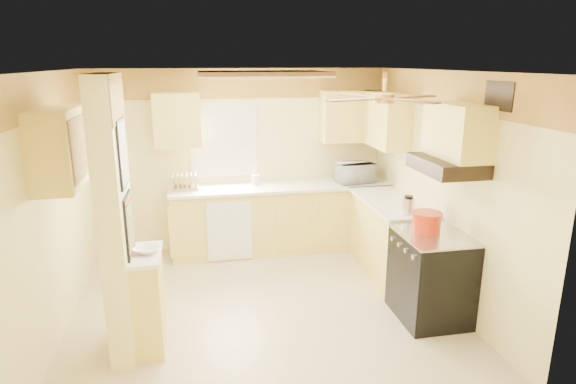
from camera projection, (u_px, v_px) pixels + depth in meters
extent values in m
plane|color=beige|center=(263.00, 306.00, 5.27)|extent=(4.00, 4.00, 0.00)
plane|color=white|center=(259.00, 71.00, 4.61)|extent=(4.00, 4.00, 0.00)
plane|color=#F4E495|center=(242.00, 160.00, 6.74)|extent=(4.00, 0.00, 4.00)
plane|color=#F4E495|center=(302.00, 274.00, 3.14)|extent=(4.00, 0.00, 4.00)
plane|color=#F4E495|center=(53.00, 207.00, 4.57)|extent=(0.00, 3.80, 3.80)
plane|color=#F4E495|center=(440.00, 187.00, 5.31)|extent=(0.00, 3.80, 3.80)
cube|color=gold|center=(240.00, 84.00, 6.44)|extent=(4.00, 0.02, 0.40)
cube|color=#F4E495|center=(116.00, 222.00, 4.17)|extent=(0.20, 0.70, 2.50)
cube|color=#E7D263|center=(149.00, 302.00, 4.42)|extent=(0.25, 0.55, 0.90)
cube|color=white|center=(145.00, 255.00, 4.29)|extent=(0.28, 0.58, 0.04)
cube|color=#E7D263|center=(281.00, 219.00, 6.76)|extent=(3.00, 0.60, 0.90)
cube|color=#E7D263|center=(389.00, 238.00, 6.03)|extent=(0.60, 1.40, 0.90)
cube|color=white|center=(281.00, 187.00, 6.62)|extent=(3.04, 0.64, 0.04)
cube|color=white|center=(391.00, 202.00, 5.91)|extent=(0.64, 1.44, 0.04)
cube|color=white|center=(230.00, 231.00, 6.33)|extent=(0.58, 0.02, 0.80)
cube|color=white|center=(224.00, 140.00, 6.60)|extent=(0.92, 0.02, 1.02)
cube|color=white|center=(224.00, 140.00, 6.60)|extent=(0.80, 0.02, 0.90)
cube|color=#E7D263|center=(177.00, 120.00, 6.25)|extent=(0.60, 0.35, 0.70)
cube|color=#E7D263|center=(353.00, 116.00, 6.70)|extent=(0.90, 0.35, 0.70)
cube|color=#E7D263|center=(385.00, 120.00, 6.30)|extent=(0.35, 1.00, 0.70)
cube|color=#E7D263|center=(57.00, 149.00, 4.20)|extent=(0.35, 0.75, 0.70)
cube|color=#E7D263|center=(458.00, 131.00, 4.57)|extent=(0.35, 0.76, 0.52)
cube|color=black|center=(431.00, 277.00, 4.94)|extent=(0.65, 0.76, 0.90)
cube|color=silver|center=(434.00, 235.00, 4.82)|extent=(0.66, 0.77, 0.02)
cylinder|color=silver|center=(414.00, 257.00, 4.55)|extent=(0.03, 0.05, 0.05)
cylinder|color=silver|center=(406.00, 251.00, 4.71)|extent=(0.03, 0.05, 0.05)
cylinder|color=silver|center=(399.00, 245.00, 4.86)|extent=(0.03, 0.05, 0.05)
cylinder|color=silver|center=(393.00, 239.00, 5.02)|extent=(0.03, 0.05, 0.05)
cube|color=black|center=(447.00, 165.00, 4.64)|extent=(0.50, 0.76, 0.14)
cube|color=black|center=(123.00, 153.00, 4.03)|extent=(0.02, 0.42, 0.57)
cube|color=white|center=(123.00, 153.00, 4.03)|extent=(0.01, 0.37, 0.52)
cube|color=black|center=(129.00, 226.00, 4.20)|extent=(0.02, 0.42, 0.57)
cube|color=yellow|center=(130.00, 226.00, 4.20)|extent=(0.01, 0.37, 0.52)
cube|color=brown|center=(262.00, 74.00, 5.11)|extent=(1.35, 0.95, 0.06)
cube|color=white|center=(262.00, 76.00, 5.12)|extent=(1.15, 0.75, 0.02)
cylinder|color=gold|center=(385.00, 82.00, 4.15)|extent=(0.04, 0.04, 0.16)
cylinder|color=gold|center=(384.00, 98.00, 4.19)|extent=(0.18, 0.18, 0.08)
cube|color=brown|center=(411.00, 97.00, 4.35)|extent=(0.55, 0.28, 0.01)
cube|color=brown|center=(361.00, 96.00, 4.45)|extent=(0.28, 0.55, 0.01)
cube|color=brown|center=(355.00, 100.00, 4.03)|extent=(0.55, 0.28, 0.01)
cube|color=brown|center=(411.00, 101.00, 3.92)|extent=(0.28, 0.55, 0.01)
cube|color=black|center=(499.00, 96.00, 4.18)|extent=(0.02, 0.40, 0.25)
imported|color=white|center=(355.00, 173.00, 6.75)|extent=(0.53, 0.39, 0.28)
imported|color=white|center=(147.00, 250.00, 4.29)|extent=(0.28, 0.28, 0.05)
cylinder|color=red|center=(426.00, 223.00, 4.88)|extent=(0.28, 0.28, 0.18)
cylinder|color=red|center=(427.00, 213.00, 4.85)|extent=(0.31, 0.31, 0.02)
cylinder|color=silver|center=(408.00, 206.00, 5.35)|extent=(0.14, 0.14, 0.19)
cylinder|color=black|center=(409.00, 197.00, 5.32)|extent=(0.09, 0.09, 0.03)
cube|color=tan|center=(185.00, 188.00, 6.42)|extent=(0.35, 0.27, 0.04)
cube|color=tan|center=(173.00, 182.00, 6.37)|extent=(0.02, 0.24, 0.20)
cube|color=tan|center=(178.00, 182.00, 6.38)|extent=(0.02, 0.24, 0.20)
cube|color=tan|center=(182.00, 182.00, 6.39)|extent=(0.02, 0.24, 0.20)
cube|color=tan|center=(187.00, 182.00, 6.40)|extent=(0.02, 0.24, 0.20)
cube|color=tan|center=(191.00, 182.00, 6.41)|extent=(0.02, 0.24, 0.20)
cube|color=tan|center=(196.00, 181.00, 6.42)|extent=(0.02, 0.24, 0.20)
cylinder|color=white|center=(178.00, 182.00, 6.38)|extent=(0.01, 0.20, 0.20)
cylinder|color=white|center=(187.00, 182.00, 6.40)|extent=(0.01, 0.20, 0.20)
cylinder|color=white|center=(256.00, 180.00, 6.64)|extent=(0.11, 0.11, 0.14)
cylinder|color=tan|center=(257.00, 177.00, 6.64)|extent=(0.01, 0.01, 0.22)
cylinder|color=tan|center=(255.00, 176.00, 6.65)|extent=(0.01, 0.01, 0.22)
cylinder|color=tan|center=(254.00, 177.00, 6.63)|extent=(0.01, 0.01, 0.22)
cylinder|color=tan|center=(256.00, 177.00, 6.61)|extent=(0.01, 0.01, 0.22)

